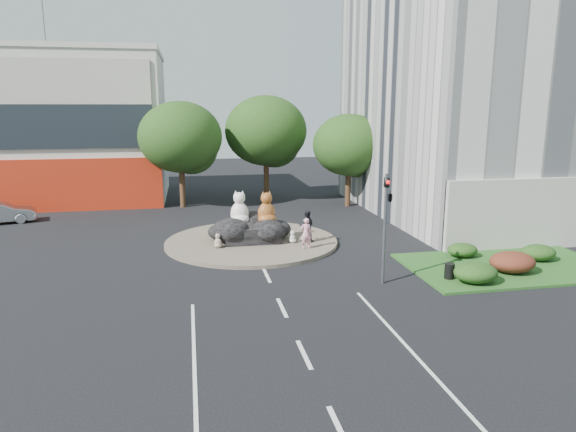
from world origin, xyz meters
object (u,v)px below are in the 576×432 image
object	(u,v)px
kitten_calico	(218,240)
pedestrian_dark	(306,226)
cat_white	(239,208)
pedestrian_pink	(306,233)
kitten_white	(292,236)
cat_tabby	(266,208)
parked_car	(0,213)
litter_bin	(449,271)

from	to	relation	value
kitten_calico	pedestrian_dark	world-z (taller)	pedestrian_dark
cat_white	pedestrian_pink	bearing A→B (deg)	-29.72
kitten_calico	kitten_white	size ratio (longest dim) A/B	1.14
cat_tabby	pedestrian_dark	bearing A→B (deg)	-34.45
pedestrian_dark	parked_car	xyz separation A→B (m)	(-19.32, 9.40, -0.38)
kitten_white	kitten_calico	bearing A→B (deg)	166.87
pedestrian_pink	cat_white	bearing A→B (deg)	-38.94
pedestrian_pink	pedestrian_dark	distance (m)	1.44
cat_tabby	parked_car	xyz separation A→B (m)	(-17.15, 8.43, -1.35)
pedestrian_pink	cat_tabby	bearing A→B (deg)	-54.30
kitten_white	litter_bin	size ratio (longest dim) A/B	1.02
cat_white	kitten_calico	bearing A→B (deg)	-125.24
cat_tabby	litter_bin	distance (m)	11.12
cat_white	pedestrian_dark	world-z (taller)	cat_white
cat_tabby	pedestrian_dark	distance (m)	2.57
litter_bin	pedestrian_dark	bearing A→B (deg)	124.40
parked_car	pedestrian_dark	bearing A→B (deg)	-129.29
cat_white	parked_car	size ratio (longest dim) A/B	0.45
cat_tabby	litter_bin	world-z (taller)	cat_tabby
parked_car	kitten_calico	bearing A→B (deg)	-137.72
litter_bin	pedestrian_pink	bearing A→B (deg)	132.11
cat_white	pedestrian_dark	distance (m)	4.02
pedestrian_dark	pedestrian_pink	bearing A→B (deg)	91.81
pedestrian_dark	parked_car	bearing A→B (deg)	-10.00
kitten_white	parked_car	world-z (taller)	parked_car
kitten_calico	cat_white	bearing A→B (deg)	81.24
kitten_calico	parked_car	bearing A→B (deg)	179.45
cat_tabby	litter_bin	bearing A→B (deg)	-59.49
kitten_calico	pedestrian_dark	distance (m)	5.13
kitten_white	cat_white	bearing A→B (deg)	140.30
cat_tabby	kitten_white	size ratio (longest dim) A/B	2.71
cat_white	litter_bin	world-z (taller)	cat_white
cat_white	litter_bin	bearing A→B (deg)	-36.80
pedestrian_dark	parked_car	distance (m)	21.49
pedestrian_dark	litter_bin	xyz separation A→B (m)	(5.03, -7.35, -0.64)
kitten_white	pedestrian_pink	world-z (taller)	pedestrian_pink
kitten_calico	kitten_white	bearing A→B (deg)	37.34
cat_white	kitten_white	distance (m)	3.49
cat_tabby	cat_white	bearing A→B (deg)	162.90
kitten_calico	pedestrian_pink	distance (m)	4.88
pedestrian_dark	litter_bin	bearing A→B (deg)	140.35
kitten_white	pedestrian_dark	xyz separation A→B (m)	(0.84, 0.07, 0.55)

